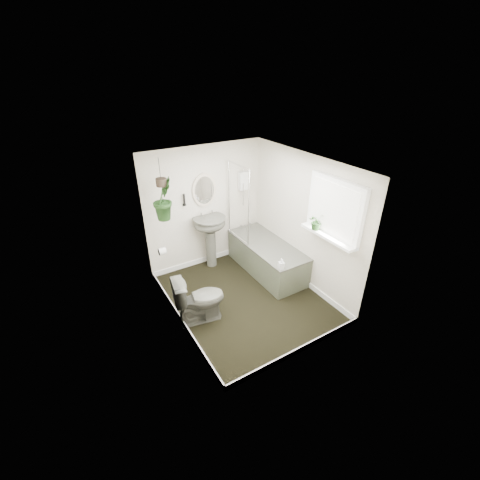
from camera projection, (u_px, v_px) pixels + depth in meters
floor at (245, 298)px, 5.45m from camera, size 2.30×2.80×0.02m
ceiling at (246, 163)px, 4.33m from camera, size 2.30×2.80×0.02m
wall_back at (205, 207)px, 5.95m from camera, size 2.30×0.02×2.30m
wall_front at (307, 286)px, 3.83m from camera, size 2.30×0.02×2.30m
wall_left at (173, 259)px, 4.37m from camera, size 0.02×2.80×2.30m
wall_right at (303, 221)px, 5.42m from camera, size 0.02×2.80×2.30m
skirting at (245, 295)px, 5.42m from camera, size 2.30×2.80×0.10m
bathtub at (267, 257)px, 6.04m from camera, size 0.72×1.72×0.58m
bath_screen at (238, 203)px, 5.79m from camera, size 0.04×0.72×1.40m
shower_box at (244, 181)px, 6.07m from camera, size 0.20×0.10×0.35m
oval_mirror at (204, 190)px, 5.75m from camera, size 0.46×0.03×0.62m
wall_sconce at (184, 200)px, 5.61m from camera, size 0.04×0.04×0.22m
toilet_roll_holder at (162, 251)px, 5.04m from camera, size 0.11×0.11×0.11m
window_recess at (335, 209)px, 4.62m from camera, size 0.08×1.00×0.90m
window_sill at (328, 236)px, 4.79m from camera, size 0.18×1.00×0.04m
window_blinds at (333, 210)px, 4.60m from camera, size 0.01×0.86×0.76m
toilet at (199, 299)px, 4.82m from camera, size 0.82×0.56×0.77m
pedestal_sink at (211, 242)px, 6.10m from camera, size 0.61×0.52×1.03m
sill_plant at (316, 222)px, 4.88m from camera, size 0.29×0.27×0.26m
hanging_plant at (163, 199)px, 4.95m from camera, size 0.46×0.47×0.66m
soap_bottle at (281, 264)px, 5.13m from camera, size 0.10×0.11×0.19m
hanging_pot at (161, 182)px, 4.82m from camera, size 0.16×0.16×0.12m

